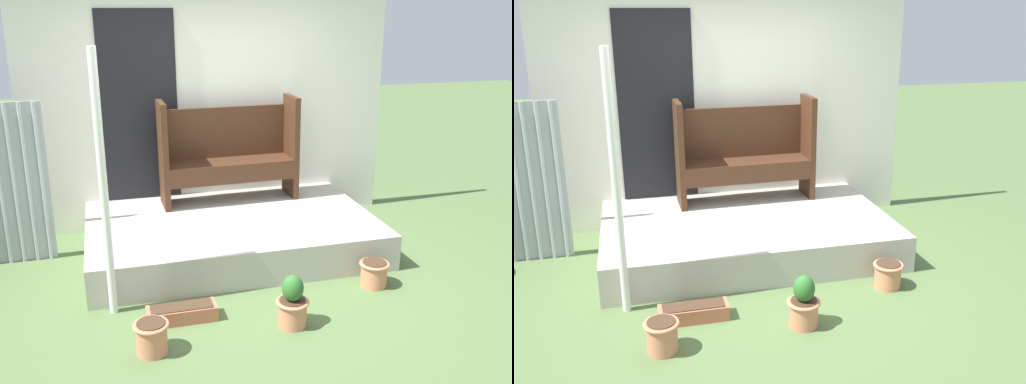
# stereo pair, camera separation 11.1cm
# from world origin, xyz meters

# --- Properties ---
(ground_plane) EXTENTS (24.00, 24.00, 0.00)m
(ground_plane) POSITION_xyz_m (0.00, 0.00, 0.00)
(ground_plane) COLOR #516B3D
(porch_slab) EXTENTS (2.83, 1.78, 0.35)m
(porch_slab) POSITION_xyz_m (0.07, 0.89, 0.17)
(porch_slab) COLOR #B7B2A5
(porch_slab) RESTS_ON ground_plane
(house_wall) EXTENTS (4.03, 0.08, 2.60)m
(house_wall) POSITION_xyz_m (0.04, 1.80, 1.30)
(house_wall) COLOR white
(house_wall) RESTS_ON ground_plane
(support_post) EXTENTS (0.07, 0.07, 2.11)m
(support_post) POSITION_xyz_m (-1.13, -0.06, 1.06)
(support_post) COLOR white
(support_post) RESTS_ON ground_plane
(bench) EXTENTS (1.47, 0.44, 1.11)m
(bench) POSITION_xyz_m (0.18, 1.47, 0.91)
(bench) COLOR #422616
(bench) RESTS_ON porch_slab
(flower_pot_left) EXTENTS (0.26, 0.26, 0.25)m
(flower_pot_left) POSITION_xyz_m (-0.89, -0.73, 0.13)
(flower_pot_left) COLOR tan
(flower_pot_left) RESTS_ON ground_plane
(flower_pot_middle) EXTENTS (0.26, 0.26, 0.43)m
(flower_pot_middle) POSITION_xyz_m (0.20, -0.64, 0.19)
(flower_pot_middle) COLOR tan
(flower_pot_middle) RESTS_ON ground_plane
(flower_pot_right) EXTENTS (0.27, 0.27, 0.23)m
(flower_pot_right) POSITION_xyz_m (1.12, -0.20, 0.13)
(flower_pot_right) COLOR tan
(flower_pot_right) RESTS_ON ground_plane
(planter_box_rect) EXTENTS (0.55, 0.19, 0.13)m
(planter_box_rect) POSITION_xyz_m (-0.62, -0.34, 0.06)
(planter_box_rect) COLOR #B76647
(planter_box_rect) RESTS_ON ground_plane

